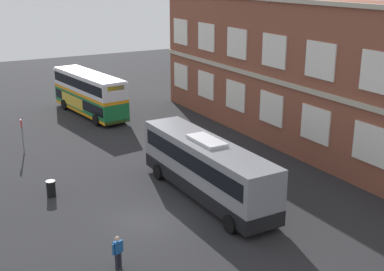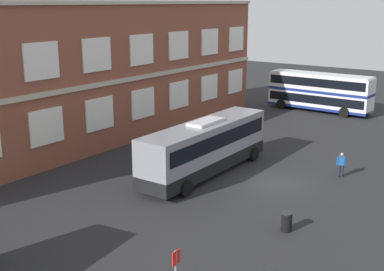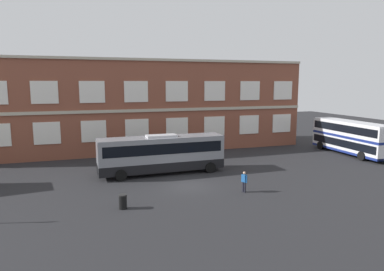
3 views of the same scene
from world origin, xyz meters
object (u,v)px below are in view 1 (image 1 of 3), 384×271
Objects in this scene: waiting_passenger at (118,251)px; station_litter_bin at (51,189)px; double_decker_near at (89,93)px; bus_stand_flag at (22,133)px; touring_coach at (206,168)px.

waiting_passenger is 9.74m from station_litter_bin.
double_decker_near reaches higher than station_litter_bin.
station_litter_bin is (9.04, -0.22, -1.12)m from bus_stand_flag.
touring_coach is 7.08× the size of waiting_passenger.
waiting_passenger reaches higher than station_litter_bin.
double_decker_near reaches higher than bus_stand_flag.
bus_stand_flag is at bearing -44.28° from double_decker_near.
double_decker_near reaches higher than touring_coach.
station_litter_bin is at bearing -1.39° from bus_stand_flag.
station_litter_bin is (17.39, -8.36, -1.63)m from double_decker_near.
double_decker_near is at bearing 135.72° from bus_stand_flag.
waiting_passenger is 1.65× the size of station_litter_bin.
touring_coach is 9.21m from waiting_passenger.
waiting_passenger is at bearing 1.30° from bus_stand_flag.
waiting_passenger is (4.90, -7.73, -0.98)m from touring_coach.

